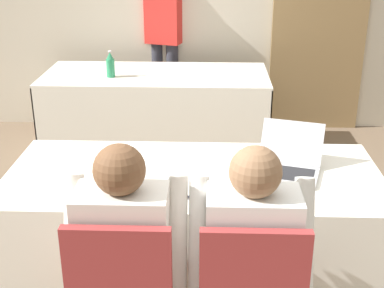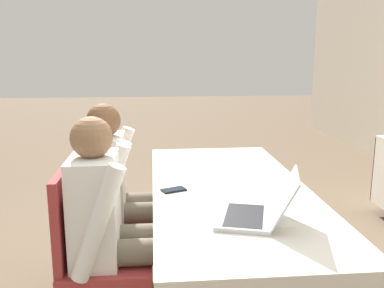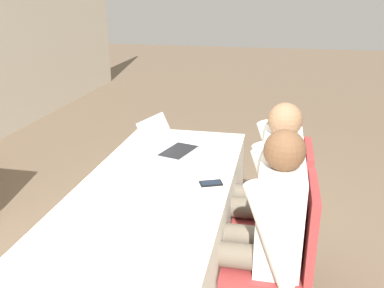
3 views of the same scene
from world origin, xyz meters
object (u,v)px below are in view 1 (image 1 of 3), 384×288
at_px(laptop, 287,164).
at_px(cell_phone, 199,201).
at_px(water_bottle, 110,65).
at_px(person_red_shirt, 164,37).
at_px(person_white_shirt, 250,253).
at_px(person_checkered_shirt, 127,251).

distance_m(laptop, cell_phone, 0.57).
bearing_deg(laptop, water_bottle, 140.03).
bearing_deg(person_red_shirt, water_bottle, -97.19).
bearing_deg(person_white_shirt, person_checkered_shirt, 0.00).
bearing_deg(water_bottle, cell_phone, -69.98).
bearing_deg(water_bottle, laptop, -55.97).
bearing_deg(cell_phone, person_checkered_shirt, -155.09).
xyz_separation_m(water_bottle, person_red_shirt, (0.38, 0.86, 0.08)).
xyz_separation_m(laptop, water_bottle, (-1.25, 1.85, 0.06)).
bearing_deg(person_white_shirt, person_red_shirt, -79.35).
relative_size(water_bottle, person_white_shirt, 0.19).
distance_m(person_checkered_shirt, person_red_shirt, 3.38).
relative_size(laptop, person_checkered_shirt, 0.36).
distance_m(laptop, person_red_shirt, 2.84).
relative_size(person_checkered_shirt, person_red_shirt, 0.74).
bearing_deg(person_checkered_shirt, cell_phone, -132.51).
xyz_separation_m(laptop, person_checkered_shirt, (-0.74, -0.66, -0.11)).
height_order(person_checkered_shirt, person_white_shirt, same).
relative_size(person_checkered_shirt, person_white_shirt, 1.00).
relative_size(cell_phone, person_red_shirt, 0.09).
bearing_deg(person_checkered_shirt, person_red_shirt, -87.83).
relative_size(water_bottle, person_checkered_shirt, 0.19).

